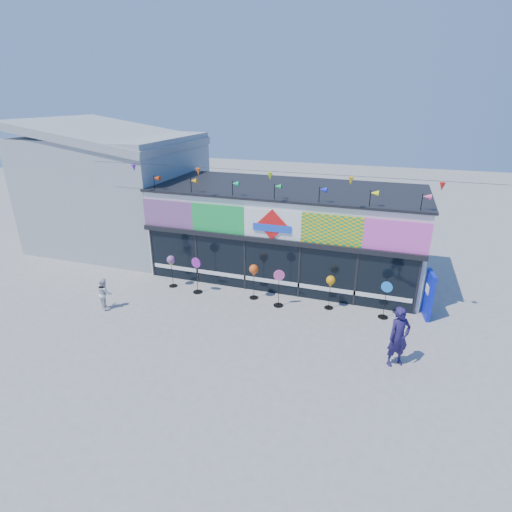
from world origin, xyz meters
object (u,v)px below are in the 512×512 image
at_px(blue_sign, 428,295).
at_px(spinner_0, 171,262).
at_px(spinner_4, 331,282).
at_px(child, 105,293).
at_px(adult_man, 399,337).
at_px(spinner_1, 197,274).
at_px(spinner_5, 385,299).
at_px(spinner_2, 254,272).
at_px(spinner_3, 279,287).

distance_m(blue_sign, spinner_0, 10.60).
height_order(spinner_4, child, spinner_4).
xyz_separation_m(spinner_0, adult_man, (9.49, -2.75, -0.17)).
bearing_deg(spinner_4, spinner_1, -175.88).
xyz_separation_m(spinner_0, spinner_5, (9.04, 0.13, -0.38)).
relative_size(blue_sign, child, 1.43).
xyz_separation_m(spinner_1, spinner_4, (5.62, 0.40, 0.28)).
distance_m(blue_sign, child, 12.59).
xyz_separation_m(spinner_2, spinner_3, (1.16, -0.32, -0.38)).
height_order(spinner_5, child, spinner_5).
xyz_separation_m(spinner_2, spinner_5, (5.24, 0.06, -0.42)).
bearing_deg(spinner_0, spinner_5, 0.85).
relative_size(spinner_0, spinner_2, 0.96).
distance_m(blue_sign, adult_man, 3.64).
bearing_deg(adult_man, spinner_3, 117.55).
relative_size(spinner_2, spinner_4, 1.07).
distance_m(spinner_1, adult_man, 8.57).
distance_m(spinner_1, spinner_3, 3.65).
bearing_deg(child, spinner_3, -124.46).
height_order(blue_sign, spinner_4, blue_sign).
bearing_deg(spinner_3, adult_man, -28.93).
bearing_deg(blue_sign, spinner_2, 176.60).
bearing_deg(spinner_2, adult_man, -26.39).
bearing_deg(spinner_5, spinner_2, -179.39).
xyz_separation_m(spinner_5, child, (-10.61, -2.73, -0.15)).
height_order(spinner_1, spinner_2, spinner_1).
relative_size(blue_sign, spinner_4, 1.30).
xyz_separation_m(spinner_0, spinner_3, (4.96, -0.24, -0.34)).
relative_size(spinner_0, adult_man, 0.73).
bearing_deg(blue_sign, spinner_0, 175.04).
relative_size(spinner_4, spinner_5, 0.94).
xyz_separation_m(spinner_4, spinner_5, (2.10, -0.08, -0.34)).
height_order(spinner_0, adult_man, adult_man).
relative_size(adult_man, child, 1.55).
relative_size(blue_sign, spinner_0, 1.26).
xyz_separation_m(adult_man, child, (-11.06, 0.16, -0.36)).
distance_m(spinner_3, adult_man, 5.18).
bearing_deg(spinner_3, child, -160.22).
bearing_deg(spinner_5, spinner_4, 177.94).
xyz_separation_m(blue_sign, child, (-12.14, -3.32, -0.28)).
relative_size(spinner_1, adult_man, 0.81).
bearing_deg(child, spinner_2, -117.80).
distance_m(spinner_0, spinner_5, 9.05).
relative_size(spinner_1, child, 1.25).
bearing_deg(spinner_1, spinner_3, -0.75).
bearing_deg(spinner_0, child, -121.17).
height_order(spinner_0, spinner_3, spinner_3).
relative_size(spinner_3, spinner_4, 1.11).
distance_m(blue_sign, spinner_5, 1.65).
height_order(spinner_2, spinner_4, spinner_2).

